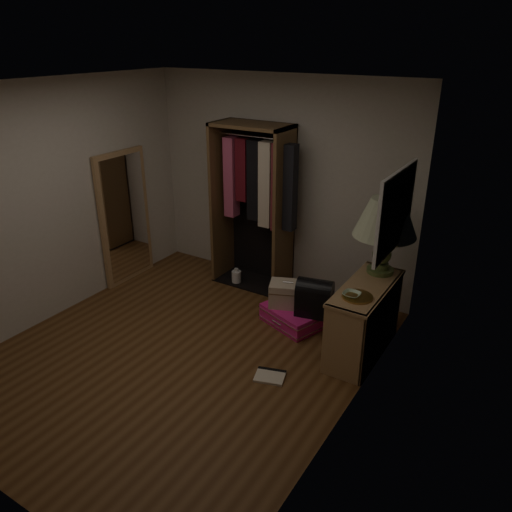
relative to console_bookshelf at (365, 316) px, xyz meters
name	(u,v)px	position (x,y,z in m)	size (l,w,h in m)	color
ground	(182,353)	(-1.54, -1.04, -0.39)	(4.00, 4.00, 0.00)	#513117
room_walls	(182,214)	(-1.46, -1.00, 1.11)	(3.52, 4.02, 2.60)	#BCB5A8
console_bookshelf	(365,316)	(0.00, 0.00, 0.00)	(0.42, 1.12, 0.75)	#9C744B
open_wardrobe	(258,194)	(-1.72, 0.72, 0.82)	(1.08, 0.50, 2.05)	brown
floor_mirror	(125,218)	(-3.24, -0.04, 0.46)	(0.06, 0.80, 1.70)	#A37B4F
pink_suitcase	(293,316)	(-0.84, 0.06, -0.29)	(0.77, 0.66, 0.20)	#DE1B7D
train_case	(288,294)	(-0.93, 0.09, -0.06)	(0.48, 0.41, 0.29)	#B9A78D
black_bag	(314,297)	(-0.60, 0.07, 0.02)	(0.43, 0.32, 0.42)	black
table_lamp	(386,219)	(0.00, 0.32, 0.94)	(0.67, 0.67, 0.79)	#44562A
brass_tray	(357,297)	(0.00, -0.31, 0.36)	(0.31, 0.31, 0.02)	#AC8442
ceramic_bowl	(352,295)	(-0.05, -0.32, 0.38)	(0.16, 0.16, 0.04)	#AFD1AE
white_jug	(236,277)	(-1.94, 0.56, -0.30)	(0.16, 0.16, 0.21)	white
floor_book	(270,375)	(-0.58, -0.90, -0.38)	(0.33, 0.29, 0.03)	beige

